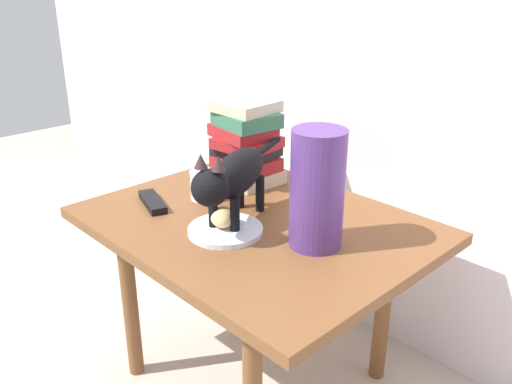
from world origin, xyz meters
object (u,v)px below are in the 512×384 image
Objects in this scene: book_stack at (246,142)px; tv_remote at (153,202)px; plate at (226,230)px; bread_roll at (222,217)px; cat at (233,177)px; green_vase at (317,189)px; candle_jar at (203,187)px; side_table at (256,240)px.

book_stack is 1.69× the size of tv_remote.
plate is 0.04m from bread_roll.
cat reaches higher than plate.
green_vase is 0.51m from tv_remote.
green_vase reaches higher than candle_jar.
side_table is at bearing 46.77° from tv_remote.
bread_roll is 0.28× the size of green_vase.
bread_roll is at bearing -96.41° from side_table.
book_stack reaches higher than tv_remote.
bread_roll is 0.26m from green_vase.
bread_roll is 0.53× the size of tv_remote.
cat is at bearing -48.99° from book_stack.
green_vase reaches higher than bread_roll.
plate is at bearing -62.16° from cat.
bread_roll reaches higher than plate.
candle_jar is 0.57× the size of tv_remote.
green_vase reaches higher than side_table.
green_vase is at bearing -21.53° from book_stack.
green_vase is at bearing 36.98° from tv_remote.
plate is 0.28m from tv_remote.
tv_remote is at bearing -171.68° from bread_roll.
bread_roll is at bearing -151.10° from green_vase.
bread_roll is 0.32× the size of book_stack.
cat is 1.77× the size of book_stack.
candle_jar is (-0.21, -0.01, 0.10)m from side_table.
plate is 0.14m from cat.
side_table is 0.34m from book_stack.
plate is at bearing -23.96° from candle_jar.
bread_roll is 0.26m from tv_remote.
green_vase is (0.20, 0.01, 0.20)m from side_table.
tv_remote reaches higher than plate.
candle_jar reaches higher than bread_roll.
tv_remote is (-0.27, -0.04, 0.00)m from plate.
side_table is 0.23m from candle_jar.
cat is 2.99× the size of tv_remote.
cat is 0.31m from book_stack.
cat is at bearing -14.04° from candle_jar.
green_vase is at bearing 3.10° from candle_jar.
cat is (-0.02, 0.05, 0.13)m from plate.
bread_roll reaches higher than side_table.
plate is 0.42× the size of cat.
side_table is at bearing 69.51° from cat.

